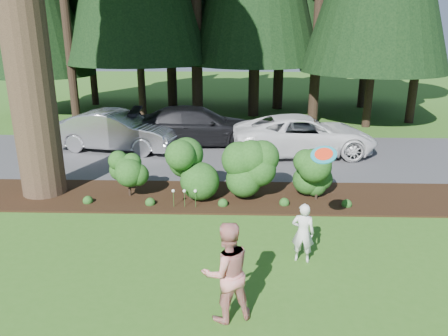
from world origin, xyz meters
The scene contains 11 objects.
ground centered at (0.00, 0.00, 0.00)m, with size 80.00×80.00×0.00m, color #32611B.
mulch_bed centered at (0.00, 3.25, 0.03)m, with size 16.00×2.50×0.05m, color black.
driveway centered at (0.00, 7.50, 0.01)m, with size 22.00×6.00×0.03m, color #38383A.
shrub_row centered at (0.77, 3.14, 0.81)m, with size 6.53×1.60×1.61m.
lily_cluster centered at (-0.30, 2.40, 0.50)m, with size 0.69×0.09×0.57m.
car_silver_wagon centered at (-3.67, 8.16, 0.82)m, with size 1.66×4.77×1.57m, color #A9A8AD.
car_white_suv centered at (3.69, 7.80, 0.79)m, with size 2.51×5.44×1.51m, color silver.
car_dark_suv centered at (-0.56, 9.22, 0.81)m, with size 2.19×5.39×1.56m, color black.
child centered at (2.52, -0.29, 0.66)m, with size 0.48×0.31×1.31m, color silver.
adult centered at (0.97, -2.26, 0.89)m, with size 0.87×0.67×1.78m, color red.
frisbee centered at (2.84, -0.23, 2.35)m, with size 0.56×0.48×0.35m.
Camera 1 is at (1.12, -8.60, 4.79)m, focal length 35.00 mm.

